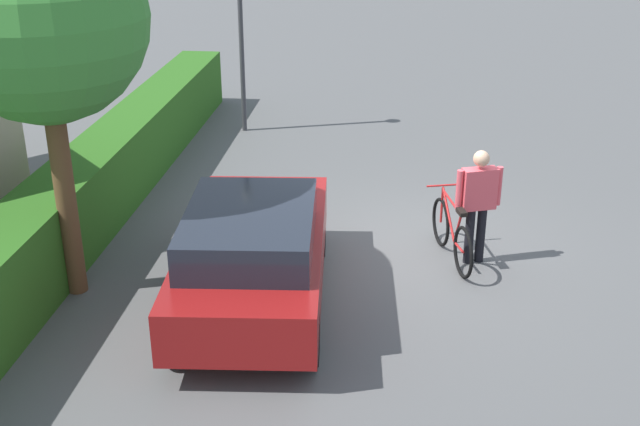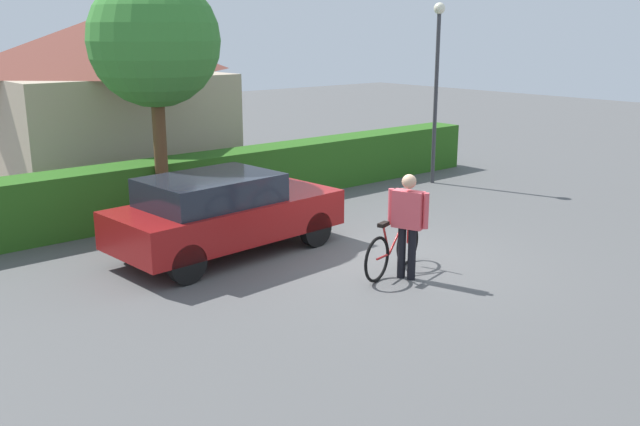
{
  "view_description": "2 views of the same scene",
  "coord_description": "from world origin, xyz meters",
  "px_view_note": "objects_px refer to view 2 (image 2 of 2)",
  "views": [
    {
      "loc": [
        -10.9,
        0.22,
        5.27
      ],
      "look_at": [
        -1.07,
        1.24,
        0.95
      ],
      "focal_mm": 44.97,
      "sensor_mm": 36.0,
      "label": 1
    },
    {
      "loc": [
        -8.16,
        -7.95,
        3.82
      ],
      "look_at": [
        -0.86,
        0.67,
        0.83
      ],
      "focal_mm": 38.8,
      "sensor_mm": 36.0,
      "label": 2
    }
  ],
  "objects_px": {
    "bicycle": "(393,249)",
    "street_lamp": "(437,70)",
    "person_rider": "(408,218)",
    "parked_car_near": "(223,212)",
    "tree_kerbside": "(154,42)"
  },
  "relations": [
    {
      "from": "parked_car_near",
      "to": "bicycle",
      "type": "height_order",
      "value": "parked_car_near"
    },
    {
      "from": "bicycle",
      "to": "person_rider",
      "type": "bearing_deg",
      "value": -94.9
    },
    {
      "from": "parked_car_near",
      "to": "bicycle",
      "type": "bearing_deg",
      "value": -58.85
    },
    {
      "from": "bicycle",
      "to": "street_lamp",
      "type": "xyz_separation_m",
      "value": [
        5.77,
        4.13,
        2.48
      ]
    },
    {
      "from": "parked_car_near",
      "to": "person_rider",
      "type": "height_order",
      "value": "person_rider"
    },
    {
      "from": "parked_car_near",
      "to": "tree_kerbside",
      "type": "relative_size",
      "value": 0.86
    },
    {
      "from": "parked_car_near",
      "to": "street_lamp",
      "type": "height_order",
      "value": "street_lamp"
    },
    {
      "from": "street_lamp",
      "to": "person_rider",
      "type": "bearing_deg",
      "value": -142.45
    },
    {
      "from": "street_lamp",
      "to": "tree_kerbside",
      "type": "bearing_deg",
      "value": 172.9
    },
    {
      "from": "bicycle",
      "to": "tree_kerbside",
      "type": "distance_m",
      "value": 6.14
    },
    {
      "from": "parked_car_near",
      "to": "tree_kerbside",
      "type": "xyz_separation_m",
      "value": [
        0.12,
        2.45,
        2.84
      ]
    },
    {
      "from": "bicycle",
      "to": "tree_kerbside",
      "type": "height_order",
      "value": "tree_kerbside"
    },
    {
      "from": "person_rider",
      "to": "tree_kerbside",
      "type": "bearing_deg",
      "value": 104.74
    },
    {
      "from": "bicycle",
      "to": "tree_kerbside",
      "type": "xyz_separation_m",
      "value": [
        -1.44,
        5.03,
        3.21
      ]
    },
    {
      "from": "bicycle",
      "to": "street_lamp",
      "type": "bearing_deg",
      "value": 35.6
    }
  ]
}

